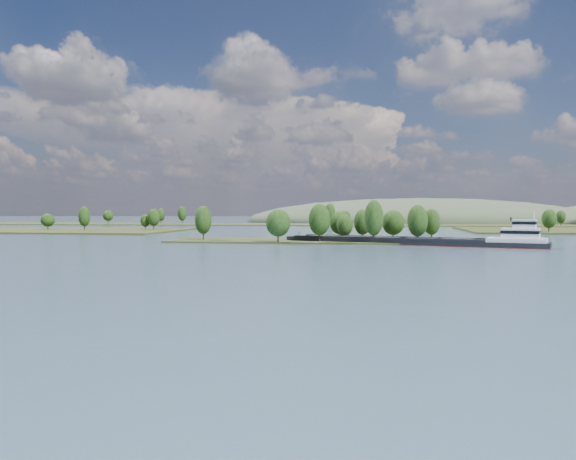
# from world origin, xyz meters

# --- Properties ---
(ground) EXTENTS (1800.00, 1800.00, 0.00)m
(ground) POSITION_xyz_m (0.00, 120.00, 0.00)
(ground) COLOR #36465D
(ground) RESTS_ON ground
(tree_island) EXTENTS (100.00, 32.73, 15.35)m
(tree_island) POSITION_xyz_m (6.96, 178.58, 4.15)
(tree_island) COLOR #293115
(tree_island) RESTS_ON ground
(back_shoreline) EXTENTS (900.00, 60.00, 16.78)m
(back_shoreline) POSITION_xyz_m (8.39, 399.85, 0.75)
(back_shoreline) COLOR #293115
(back_shoreline) RESTS_ON ground
(hill_west) EXTENTS (320.00, 160.00, 44.00)m
(hill_west) POSITION_xyz_m (60.00, 500.00, 0.00)
(hill_west) COLOR #37452F
(hill_west) RESTS_ON ground
(cargo_barge) EXTENTS (84.36, 36.45, 11.57)m
(cargo_barge) POSITION_xyz_m (39.71, 167.59, 1.46)
(cargo_barge) COLOR black
(cargo_barge) RESTS_ON ground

